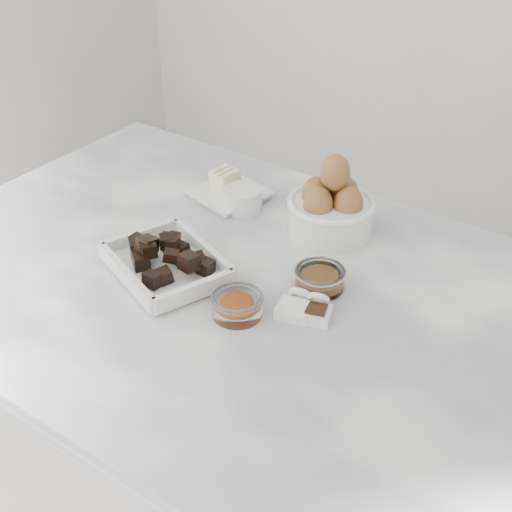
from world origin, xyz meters
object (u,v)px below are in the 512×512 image
(honey_bowl, at_px, (320,278))
(sugar_ramekin, at_px, (242,198))
(zest_bowl, at_px, (237,305))
(butter_plate, at_px, (229,189))
(egg_bowl, at_px, (331,207))
(chocolate_dish, at_px, (166,261))
(salt_spoon, at_px, (296,306))
(vanilla_spoon, at_px, (315,310))

(honey_bowl, bearing_deg, sugar_ramekin, 151.96)
(zest_bowl, bearing_deg, butter_plate, 129.10)
(egg_bowl, bearing_deg, chocolate_dish, -119.57)
(butter_plate, relative_size, salt_spoon, 2.09)
(honey_bowl, relative_size, vanilla_spoon, 1.14)
(honey_bowl, relative_size, zest_bowl, 1.02)
(vanilla_spoon, height_order, salt_spoon, salt_spoon)
(egg_bowl, height_order, vanilla_spoon, egg_bowl)
(chocolate_dish, height_order, zest_bowl, chocolate_dish)
(chocolate_dish, bearing_deg, honey_bowl, 25.35)
(chocolate_dish, bearing_deg, zest_bowl, -8.06)
(chocolate_dish, distance_m, vanilla_spoon, 0.27)
(sugar_ramekin, xyz_separation_m, honey_bowl, (0.26, -0.14, -0.01))
(egg_bowl, distance_m, zest_bowl, 0.30)
(butter_plate, bearing_deg, egg_bowl, 1.30)
(chocolate_dish, bearing_deg, egg_bowl, 60.43)
(sugar_ramekin, relative_size, honey_bowl, 0.89)
(honey_bowl, height_order, vanilla_spoon, vanilla_spoon)
(butter_plate, xyz_separation_m, zest_bowl, (0.24, -0.30, 0.00))
(butter_plate, bearing_deg, honey_bowl, -27.58)
(honey_bowl, height_order, zest_bowl, same)
(butter_plate, bearing_deg, chocolate_dish, -74.91)
(egg_bowl, xyz_separation_m, vanilla_spoon, (0.11, -0.24, -0.04))
(butter_plate, distance_m, vanilla_spoon, 0.41)
(egg_bowl, bearing_deg, butter_plate, -178.70)
(butter_plate, distance_m, sugar_ramekin, 0.06)
(egg_bowl, height_order, salt_spoon, egg_bowl)
(vanilla_spoon, distance_m, salt_spoon, 0.03)
(sugar_ramekin, bearing_deg, salt_spoon, -39.48)
(vanilla_spoon, relative_size, salt_spoon, 0.99)
(chocolate_dish, xyz_separation_m, zest_bowl, (0.17, -0.02, -0.00))
(zest_bowl, height_order, salt_spoon, salt_spoon)
(honey_bowl, bearing_deg, chocolate_dish, -154.65)
(chocolate_dish, height_order, vanilla_spoon, chocolate_dish)
(vanilla_spoon, bearing_deg, honey_bowl, 115.63)
(zest_bowl, bearing_deg, vanilla_spoon, 32.69)
(butter_plate, bearing_deg, zest_bowl, -50.90)
(egg_bowl, xyz_separation_m, salt_spoon, (0.08, -0.24, -0.04))
(egg_bowl, xyz_separation_m, honey_bowl, (0.08, -0.17, -0.03))
(egg_bowl, relative_size, zest_bowl, 1.95)
(vanilla_spoon, bearing_deg, chocolate_dish, -171.24)
(zest_bowl, xyz_separation_m, vanilla_spoon, (0.10, 0.06, -0.01))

